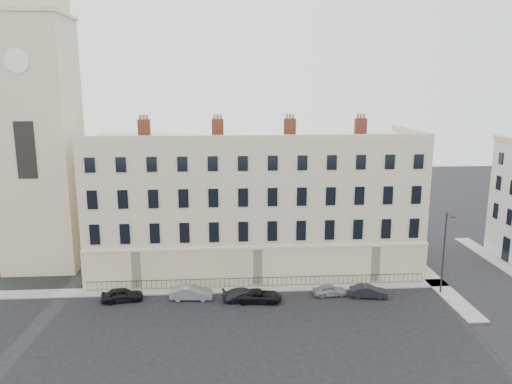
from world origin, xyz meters
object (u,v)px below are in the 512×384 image
Objects in this scene: car_e at (330,290)px; streetlamp at (444,249)px; car_a at (122,295)px; car_c at (244,294)px; car_d at (260,296)px; car_f at (368,292)px; car_b at (191,293)px.

car_e is 0.39× the size of streetlamp.
car_c is at bearing -102.37° from car_a.
car_e is at bearing 174.63° from streetlamp.
car_d is 1.17× the size of car_f.
car_f is (17.51, -0.76, -0.07)m from car_b.
streetlamp is at bearing -78.18° from car_f.
car_a is 1.07× the size of car_f.
streetlamp is (7.60, 0.40, 4.14)m from car_f.
car_b is 5.16m from car_c.
car_c is at bearing 98.11° from car_f.
car_e is at bearing -95.88° from car_c.
car_a is at bearing 78.06° from car_c.
car_d is 1.29× the size of car_e.
car_f is 8.66m from streetlamp.
car_a is 1.18× the size of car_e.
car_a is 11.84m from car_c.
car_c is at bearing 80.56° from car_d.
car_f is at bearing -102.81° from car_e.
car_a is at bearing 97.09° from car_f.
car_a is 6.70m from car_b.
car_b is at bearing 96.33° from car_f.
car_a reaches higher than car_d.
car_e is (13.78, -0.12, -0.11)m from car_b.
car_f is at bearing -89.52° from car_b.
car_d is at bearing -114.34° from car_c.
car_b reaches higher than car_f.
car_a is 32.07m from streetlamp.
streetlamp reaches higher than car_a.
streetlamp reaches higher than car_d.
car_d is at bearing 94.32° from car_e.
car_e is at bearing 88.95° from car_f.
car_e is (20.48, -0.09, -0.11)m from car_a.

